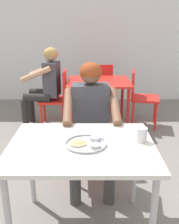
{
  "coord_description": "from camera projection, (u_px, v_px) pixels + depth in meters",
  "views": [
    {
      "loc": [
        0.07,
        -1.59,
        1.53
      ],
      "look_at": [
        0.07,
        0.28,
        0.88
      ],
      "focal_mm": 41.57,
      "sensor_mm": 36.0,
      "label": 1
    }
  ],
  "objects": [
    {
      "name": "chair_foreground",
      "position": [
        91.0,
        128.0,
        2.67
      ],
      "size": [
        0.43,
        0.43,
        0.87
      ],
      "color": "red",
      "rests_on": "ground"
    },
    {
      "name": "table_background_red",
      "position": [
        99.0,
        86.0,
        3.89
      ],
      "size": [
        0.93,
        0.8,
        0.72
      ],
      "color": "red",
      "rests_on": "ground"
    },
    {
      "name": "table_foreground",
      "position": [
        82.0,
        155.0,
        1.82
      ],
      "size": [
        1.01,
        0.78,
        0.73
      ],
      "color": "silver",
      "rests_on": "ground"
    },
    {
      "name": "patron_background",
      "position": [
        46.0,
        80.0,
        3.87
      ],
      "size": [
        0.58,
        0.53,
        1.2
      ],
      "color": "#252525",
      "rests_on": "ground"
    },
    {
      "name": "chair_red_far",
      "position": [
        101.0,
        85.0,
        4.54
      ],
      "size": [
        0.44,
        0.44,
        0.87
      ],
      "color": "red",
      "rests_on": "ground"
    },
    {
      "name": "thali_tray",
      "position": [
        87.0,
        143.0,
        1.78
      ],
      "size": [
        0.29,
        0.29,
        0.03
      ],
      "color": "#B7BABF",
      "rests_on": "table_foreground"
    },
    {
      "name": "chair_red_left",
      "position": [
        59.0,
        95.0,
        3.95
      ],
      "size": [
        0.42,
        0.41,
        0.85
      ],
      "color": "red",
      "rests_on": "ground"
    },
    {
      "name": "chair_red_right",
      "position": [
        140.0,
        94.0,
        3.93
      ],
      "size": [
        0.48,
        0.48,
        0.86
      ],
      "color": "red",
      "rests_on": "ground"
    },
    {
      "name": "diner_foreground",
      "position": [
        91.0,
        116.0,
        2.39
      ],
      "size": [
        0.5,
        0.56,
        1.2
      ],
      "color": "#3D3D3D",
      "rests_on": "ground"
    },
    {
      "name": "back_wall",
      "position": [
        86.0,
        14.0,
        4.99
      ],
      "size": [
        12.0,
        0.12,
        3.4
      ],
      "primitive_type": "cube",
      "color": "white",
      "rests_on": "ground"
    },
    {
      "name": "drinking_cup",
      "position": [
        142.0,
        134.0,
        1.82
      ],
      "size": [
        0.08,
        0.08,
        0.11
      ],
      "color": "silver",
      "rests_on": "table_foreground"
    }
  ]
}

